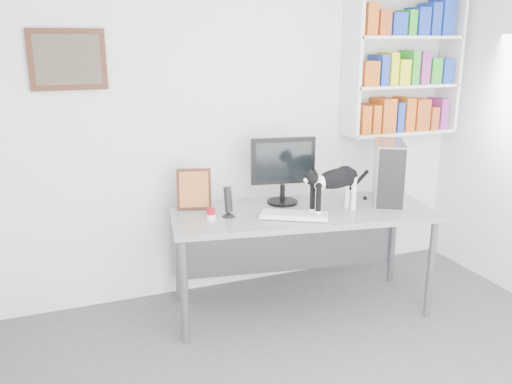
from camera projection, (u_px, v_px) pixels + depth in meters
room at (385, 189)px, 2.59m from camera, size 4.01×4.01×2.70m
bookshelf at (403, 62)px, 4.60m from camera, size 1.03×0.28×1.24m
wall_art at (68, 60)px, 3.75m from camera, size 0.52×0.04×0.42m
desk at (301, 260)px, 4.15m from camera, size 2.03×1.06×0.81m
monitor at (283, 170)px, 4.14m from camera, size 0.53×0.32×0.53m
keyboard at (294, 215)px, 3.87m from camera, size 0.51×0.39×0.04m
pc_tower at (389, 172)px, 4.20m from camera, size 0.42×0.51×0.47m
speaker at (228, 201)px, 3.86m from camera, size 0.11×0.11×0.23m
leaning_print at (194, 188)px, 4.03m from camera, size 0.27×0.17×0.32m
soup_can at (211, 214)px, 3.80m from camera, size 0.08×0.08×0.09m
cat at (335, 190)px, 3.94m from camera, size 0.58×0.28×0.35m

